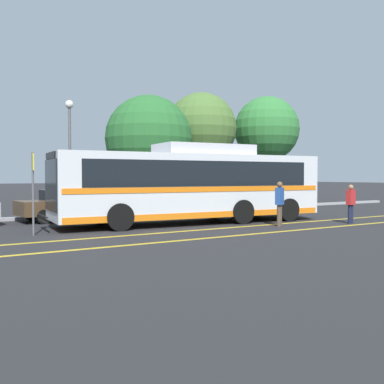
{
  "coord_description": "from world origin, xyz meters",
  "views": [
    {
      "loc": [
        -10.29,
        -16.31,
        1.97
      ],
      "look_at": [
        -0.3,
        -0.46,
        1.31
      ],
      "focal_mm": 42.0,
      "sensor_mm": 36.0,
      "label": 1
    }
  ],
  "objects_px": {
    "tree_0": "(267,129)",
    "parked_car_1": "(66,205)",
    "pedestrian_0": "(280,201)",
    "pedestrian_1": "(351,202)",
    "bus_stop_sign": "(33,183)",
    "street_lamp": "(70,139)",
    "tree_1": "(149,139)",
    "tree_2": "(201,129)",
    "transit_bus": "(192,184)"
  },
  "relations": [
    {
      "from": "pedestrian_1",
      "to": "tree_1",
      "type": "relative_size",
      "value": 0.24
    },
    {
      "from": "pedestrian_1",
      "to": "tree_0",
      "type": "relative_size",
      "value": 0.2
    },
    {
      "from": "pedestrian_0",
      "to": "bus_stop_sign",
      "type": "xyz_separation_m",
      "value": [
        -8.81,
        2.33,
        0.73
      ]
    },
    {
      "from": "tree_1",
      "to": "street_lamp",
      "type": "bearing_deg",
      "value": -161.53
    },
    {
      "from": "street_lamp",
      "to": "transit_bus",
      "type": "bearing_deg",
      "value": -62.85
    },
    {
      "from": "parked_car_1",
      "to": "pedestrian_0",
      "type": "relative_size",
      "value": 2.4
    },
    {
      "from": "parked_car_1",
      "to": "pedestrian_0",
      "type": "height_order",
      "value": "pedestrian_0"
    },
    {
      "from": "tree_1",
      "to": "parked_car_1",
      "type": "bearing_deg",
      "value": -145.95
    },
    {
      "from": "pedestrian_0",
      "to": "bus_stop_sign",
      "type": "bearing_deg",
      "value": 139.12
    },
    {
      "from": "bus_stop_sign",
      "to": "tree_2",
      "type": "xyz_separation_m",
      "value": [
        13.59,
        10.51,
        3.51
      ]
    },
    {
      "from": "parked_car_1",
      "to": "bus_stop_sign",
      "type": "relative_size",
      "value": 1.52
    },
    {
      "from": "street_lamp",
      "to": "tree_0",
      "type": "distance_m",
      "value": 16.35
    },
    {
      "from": "street_lamp",
      "to": "tree_2",
      "type": "height_order",
      "value": "tree_2"
    },
    {
      "from": "bus_stop_sign",
      "to": "tree_2",
      "type": "bearing_deg",
      "value": -47.17
    },
    {
      "from": "pedestrian_1",
      "to": "tree_1",
      "type": "xyz_separation_m",
      "value": [
        -3.45,
        11.71,
        3.25
      ]
    },
    {
      "from": "tree_0",
      "to": "bus_stop_sign",
      "type": "bearing_deg",
      "value": -152.11
    },
    {
      "from": "pedestrian_1",
      "to": "street_lamp",
      "type": "relative_size",
      "value": 0.28
    },
    {
      "from": "pedestrian_1",
      "to": "pedestrian_0",
      "type": "bearing_deg",
      "value": 155.42
    },
    {
      "from": "transit_bus",
      "to": "bus_stop_sign",
      "type": "xyz_separation_m",
      "value": [
        -6.56,
        -0.51,
        0.08
      ]
    },
    {
      "from": "tree_1",
      "to": "tree_2",
      "type": "relative_size",
      "value": 0.88
    },
    {
      "from": "parked_car_1",
      "to": "transit_bus",
      "type": "bearing_deg",
      "value": 43.03
    },
    {
      "from": "parked_car_1",
      "to": "bus_stop_sign",
      "type": "distance_m",
      "value": 5.1
    },
    {
      "from": "transit_bus",
      "to": "tree_0",
      "type": "relative_size",
      "value": 1.5
    },
    {
      "from": "tree_0",
      "to": "tree_1",
      "type": "relative_size",
      "value": 1.17
    },
    {
      "from": "transit_bus",
      "to": "bus_stop_sign",
      "type": "height_order",
      "value": "transit_bus"
    },
    {
      "from": "transit_bus",
      "to": "pedestrian_0",
      "type": "height_order",
      "value": "transit_bus"
    },
    {
      "from": "tree_0",
      "to": "tree_2",
      "type": "bearing_deg",
      "value": 176.7
    },
    {
      "from": "pedestrian_0",
      "to": "parked_car_1",
      "type": "bearing_deg",
      "value": 107.67
    },
    {
      "from": "tree_1",
      "to": "transit_bus",
      "type": "bearing_deg",
      "value": -104.11
    },
    {
      "from": "pedestrian_0",
      "to": "tree_0",
      "type": "xyz_separation_m",
      "value": [
        10.43,
        12.51,
        4.47
      ]
    },
    {
      "from": "pedestrian_0",
      "to": "pedestrian_1",
      "type": "xyz_separation_m",
      "value": [
        3.24,
        -0.8,
        -0.09
      ]
    },
    {
      "from": "tree_0",
      "to": "parked_car_1",
      "type": "bearing_deg",
      "value": -161.03
    },
    {
      "from": "tree_0",
      "to": "pedestrian_1",
      "type": "bearing_deg",
      "value": -118.4
    },
    {
      "from": "street_lamp",
      "to": "parked_car_1",
      "type": "bearing_deg",
      "value": -111.19
    },
    {
      "from": "transit_bus",
      "to": "parked_car_1",
      "type": "height_order",
      "value": "transit_bus"
    },
    {
      "from": "bus_stop_sign",
      "to": "street_lamp",
      "type": "xyz_separation_m",
      "value": [
        3.33,
        6.82,
        2.07
      ]
    },
    {
      "from": "bus_stop_sign",
      "to": "tree_1",
      "type": "distance_m",
      "value": 12.38
    },
    {
      "from": "pedestrian_1",
      "to": "tree_2",
      "type": "relative_size",
      "value": 0.21
    },
    {
      "from": "street_lamp",
      "to": "tree_0",
      "type": "bearing_deg",
      "value": 11.92
    },
    {
      "from": "tree_0",
      "to": "street_lamp",
      "type": "bearing_deg",
      "value": -168.08
    },
    {
      "from": "street_lamp",
      "to": "pedestrian_0",
      "type": "bearing_deg",
      "value": -59.09
    },
    {
      "from": "parked_car_1",
      "to": "tree_0",
      "type": "height_order",
      "value": "tree_0"
    },
    {
      "from": "street_lamp",
      "to": "pedestrian_1",
      "type": "bearing_deg",
      "value": -48.78
    },
    {
      "from": "parked_car_1",
      "to": "tree_1",
      "type": "height_order",
      "value": "tree_1"
    },
    {
      "from": "transit_bus",
      "to": "tree_1",
      "type": "height_order",
      "value": "tree_1"
    },
    {
      "from": "transit_bus",
      "to": "tree_2",
      "type": "height_order",
      "value": "tree_2"
    },
    {
      "from": "transit_bus",
      "to": "bus_stop_sign",
      "type": "distance_m",
      "value": 6.58
    },
    {
      "from": "tree_0",
      "to": "tree_1",
      "type": "xyz_separation_m",
      "value": [
        -10.65,
        -1.6,
        -1.31
      ]
    },
    {
      "from": "parked_car_1",
      "to": "tree_2",
      "type": "height_order",
      "value": "tree_2"
    },
    {
      "from": "bus_stop_sign",
      "to": "tree_1",
      "type": "bearing_deg",
      "value": -39.91
    }
  ]
}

